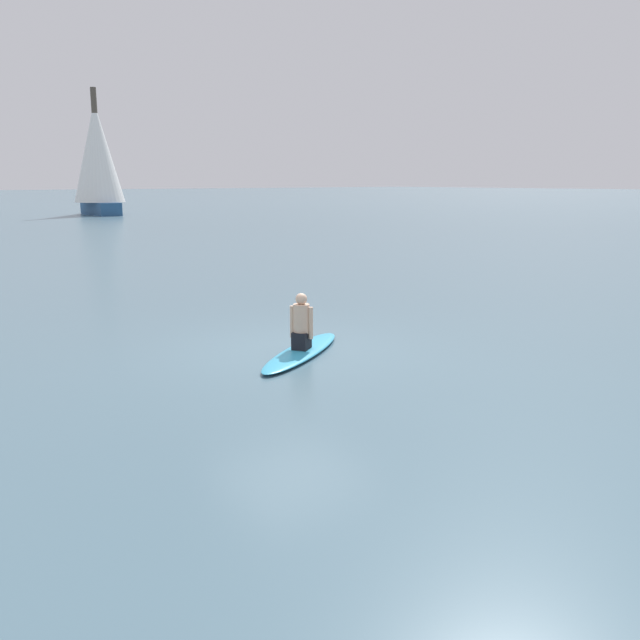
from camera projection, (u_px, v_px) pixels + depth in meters
name	position (u px, v px, depth m)	size (l,w,h in m)	color
ground_plane	(291.00, 349.00, 11.73)	(400.00, 400.00, 0.00)	slate
surfboard	(302.00, 352.00, 11.38)	(2.94, 0.60, 0.10)	#339EC6
person_paddler	(301.00, 324.00, 11.28)	(0.39, 0.40, 0.95)	black
sailboat_distant	(97.00, 156.00, 55.84)	(5.93, 4.34, 10.22)	navy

